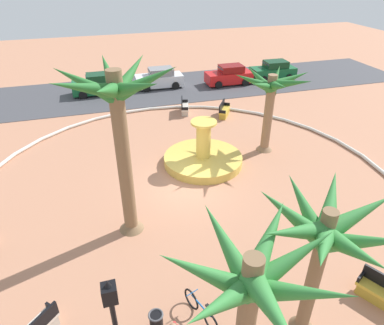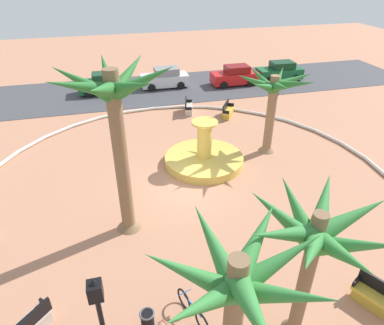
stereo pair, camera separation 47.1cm
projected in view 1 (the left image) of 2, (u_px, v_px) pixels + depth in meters
The scene contains 17 objects.
ground_plane at pixel (187, 187), 16.89m from camera, with size 80.00×80.00×0.00m, color tan.
plaza_curb at pixel (187, 185), 16.84m from camera, with size 20.76×20.76×0.20m, color silver.
street_asphalt at pixel (140, 90), 29.04m from camera, with size 48.00×8.00×0.03m, color #424247.
fountain at pixel (203, 158), 18.65m from camera, with size 4.25×4.25×2.51m.
palm_tree_near_fountain at pixel (324, 237), 8.60m from camera, with size 4.02×3.85×4.77m.
palm_tree_by_curb at pixel (271, 93), 18.35m from camera, with size 4.15×4.11×4.72m.
palm_tree_mid_plaza at pixel (252, 290), 7.40m from camera, with size 4.17×4.29×4.80m.
palm_tree_far_side at pixel (118, 116), 11.70m from camera, with size 4.27×4.36×6.92m.
bench_east at pixel (184, 108), 24.75m from camera, with size 0.89×1.67×1.00m.
bench_west at pixel (224, 111), 24.25m from camera, with size 1.28×1.62×1.00m.
bench_southeast at pixel (382, 295), 11.10m from camera, with size 1.19×1.65×1.00m.
trash_bin at pixel (156, 322), 10.24m from camera, with size 0.46×0.46×0.73m.
bicycle_by_lamppost at pixel (201, 310), 10.58m from camera, with size 0.69×1.64×0.94m.
parked_car_leftmost at pixel (98, 85), 27.92m from camera, with size 4.00×1.92×1.67m.
parked_car_second at pixel (159, 79), 29.33m from camera, with size 4.02×1.95×1.67m.
parked_car_third at pixel (229, 76), 30.08m from camera, with size 4.00×1.92×1.67m.
parked_car_rightmost at pixel (273, 71), 31.32m from camera, with size 4.05×2.02×1.67m.
Camera 1 is at (-3.66, -13.37, 9.73)m, focal length 32.18 mm.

